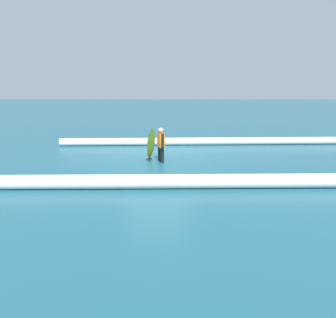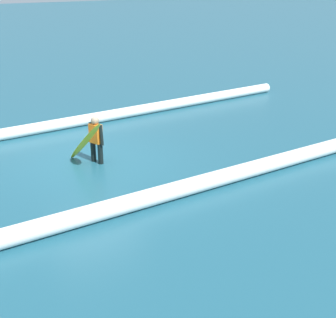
% 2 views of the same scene
% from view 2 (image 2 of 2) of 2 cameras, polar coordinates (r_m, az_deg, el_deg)
% --- Properties ---
extents(ground_plane, '(133.52, 133.52, 0.00)m').
position_cam_2_polar(ground_plane, '(12.99, -9.35, -0.31)').
color(ground_plane, '#1D5264').
extents(surfer, '(0.30, 0.56, 1.29)m').
position_cam_2_polar(surfer, '(12.67, -8.71, 2.61)').
color(surfer, black).
rests_on(surfer, ground_plane).
extents(surfboard, '(0.52, 1.65, 1.42)m').
position_cam_2_polar(surfboard, '(12.44, -10.03, 2.05)').
color(surfboard, yellow).
rests_on(surfboard, ground_plane).
extents(wave_crest_foreground, '(14.33, 1.02, 0.36)m').
position_cam_2_polar(wave_crest_foreground, '(16.57, -6.14, 5.43)').
color(wave_crest_foreground, white).
rests_on(wave_crest_foreground, ground_plane).
extents(wave_crest_midground, '(25.65, 1.10, 0.40)m').
position_cam_2_polar(wave_crest_midground, '(9.85, -9.30, -6.57)').
color(wave_crest_midground, white).
rests_on(wave_crest_midground, ground_plane).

